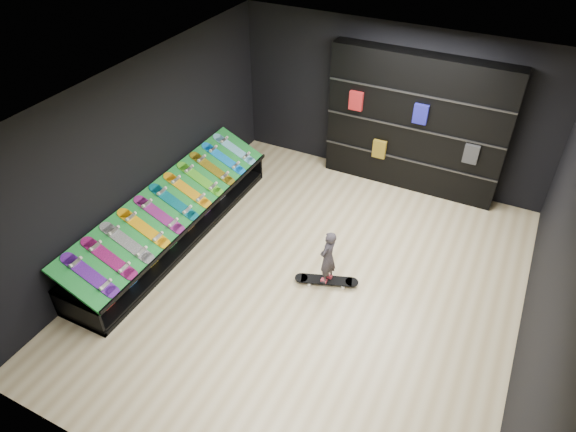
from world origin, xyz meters
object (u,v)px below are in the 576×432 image
at_px(back_shelving, 415,124).
at_px(child, 327,266).
at_px(display_rack, 175,224).
at_px(floor_skateboard, 326,282).

height_order(back_shelving, child, back_shelving).
distance_m(display_rack, back_shelving, 4.64).
relative_size(back_shelving, child, 5.91).
xyz_separation_m(back_shelving, child, (-0.30, -3.23, -0.94)).
bearing_deg(display_rack, back_shelving, 47.23).
bearing_deg(child, back_shelving, -176.37).
height_order(back_shelving, floor_skateboard, back_shelving).
bearing_deg(child, display_rack, -79.06).
bearing_deg(back_shelving, display_rack, -132.77).
distance_m(back_shelving, floor_skateboard, 3.48).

